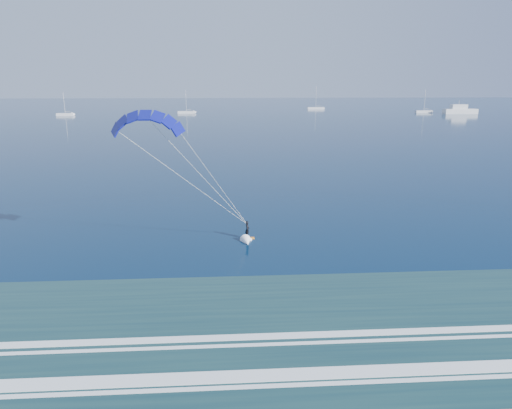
{
  "coord_description": "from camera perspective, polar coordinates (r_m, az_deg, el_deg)",
  "views": [
    {
      "loc": [
        -1.42,
        -16.37,
        15.82
      ],
      "look_at": [
        1.17,
        24.27,
        4.82
      ],
      "focal_mm": 32.0,
      "sensor_mm": 36.0,
      "label": 1
    }
  ],
  "objects": [
    {
      "name": "kitesurfer_rig",
      "position": [
        42.3,
        -6.92,
        3.68
      ],
      "size": [
        13.46,
        8.66,
        14.59
      ],
      "color": "orange",
      "rests_on": "ground"
    },
    {
      "name": "motor_yacht",
      "position": [
        257.26,
        24.12,
        10.71
      ],
      "size": [
        16.71,
        4.46,
        6.68
      ],
      "color": "silver",
      "rests_on": "ground"
    },
    {
      "name": "sailboat_1",
      "position": [
        240.42,
        -22.73,
        10.36
      ],
      "size": [
        7.97,
        2.4,
        11.04
      ],
      "color": "silver",
      "rests_on": "ground"
    },
    {
      "name": "sailboat_2",
      "position": [
        240.78,
        -8.68,
        11.35
      ],
      "size": [
        8.77,
        2.4,
        11.82
      ],
      "color": "silver",
      "rests_on": "ground"
    },
    {
      "name": "sailboat_3",
      "position": [
        276.8,
        7.47,
        11.86
      ],
      "size": [
        9.79,
        2.4,
        13.17
      ],
      "color": "silver",
      "rests_on": "ground"
    },
    {
      "name": "sailboat_4",
      "position": [
        258.68,
        20.23,
        10.86
      ],
      "size": [
        8.65,
        2.4,
        11.82
      ],
      "color": "silver",
      "rests_on": "ground"
    }
  ]
}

